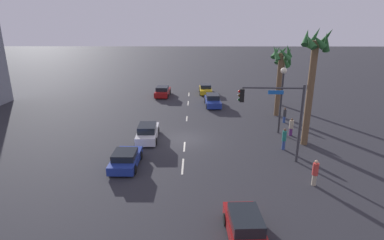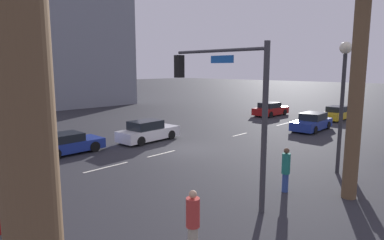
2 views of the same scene
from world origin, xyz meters
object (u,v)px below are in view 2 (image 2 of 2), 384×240
object	(u,v)px
building_0	(51,52)
pedestrian_2	(354,162)
car_5	(148,132)
streetlamp	(343,83)
car_2	(68,144)
car_3	(312,122)
car_4	(336,114)
building_1	(14,58)
car_1	(270,109)
pedestrian_0	(286,169)
traffic_signal	(229,96)
pedestrian_1	(193,220)
palm_tree_1	(364,22)

from	to	relation	value
building_0	pedestrian_2	bearing A→B (deg)	85.06
car_5	streetlamp	xyz separation A→B (m)	(-1.85, 12.32, 3.71)
streetlamp	building_0	xyz separation A→B (m)	(-3.81, -40.22, 2.89)
car_2	car_3	distance (m)	18.88
car_5	pedestrian_2	size ratio (longest dim) A/B	2.73
car_4	building_1	size ratio (longest dim) A/B	0.22
car_1	building_0	distance (m)	30.54
pedestrian_0	building_0	size ratio (longest dim) A/B	0.10
car_2	traffic_signal	bearing A→B (deg)	95.06
car_5	car_4	bearing A→B (deg)	162.85
pedestrian_0	pedestrian_1	bearing A→B (deg)	3.61
car_2	building_1	size ratio (longest dim) A/B	0.20
car_4	pedestrian_2	bearing A→B (deg)	22.50
car_3	building_0	bearing A→B (deg)	-79.69
pedestrian_2	palm_tree_1	distance (m)	6.25
building_0	building_1	distance (m)	7.26
car_2	streetlamp	bearing A→B (deg)	119.10
car_3	car_4	bearing A→B (deg)	-174.62
car_4	pedestrian_1	xyz separation A→B (m)	(27.13, 6.20, 0.32)
car_3	palm_tree_1	distance (m)	16.04
car_1	pedestrian_2	bearing A→B (deg)	40.56
traffic_signal	streetlamp	size ratio (longest dim) A/B	0.95
car_1	car_5	bearing A→B (deg)	1.20
car_4	pedestrian_0	xyz separation A→B (m)	(21.21, 5.82, 0.37)
traffic_signal	car_3	bearing A→B (deg)	-166.61
car_2	pedestrian_0	bearing A→B (deg)	104.63
traffic_signal	pedestrian_2	world-z (taller)	traffic_signal
traffic_signal	streetlamp	xyz separation A→B (m)	(-6.31, 1.88, 0.34)
traffic_signal	pedestrian_1	bearing A→B (deg)	24.01
car_4	pedestrian_1	world-z (taller)	pedestrian_1
car_1	car_2	bearing A→B (deg)	-1.18
car_2	palm_tree_1	distance (m)	16.55
car_5	pedestrian_1	distance (m)	14.54
car_1	pedestrian_1	bearing A→B (deg)	26.26
car_5	streetlamp	size ratio (longest dim) A/B	0.73
car_3	pedestrian_0	bearing A→B (deg)	20.05
car_5	building_0	world-z (taller)	building_0
streetlamp	pedestrian_1	xyz separation A→B (m)	(9.97, -0.25, -3.44)
pedestrian_2	pedestrian_1	bearing A→B (deg)	-7.47
pedestrian_0	palm_tree_1	world-z (taller)	palm_tree_1
car_5	traffic_signal	world-z (taller)	traffic_signal
streetlamp	building_1	world-z (taller)	building_1
car_3	pedestrian_1	world-z (taller)	pedestrian_1
traffic_signal	pedestrian_2	distance (m)	7.03
car_4	building_1	bearing A→B (deg)	-68.64
car_3	pedestrian_2	world-z (taller)	pedestrian_2
car_4	streetlamp	distance (m)	18.72
car_3	car_2	bearing A→B (deg)	-22.93
car_3	streetlamp	world-z (taller)	streetlamp
palm_tree_1	traffic_signal	bearing A→B (deg)	-44.59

